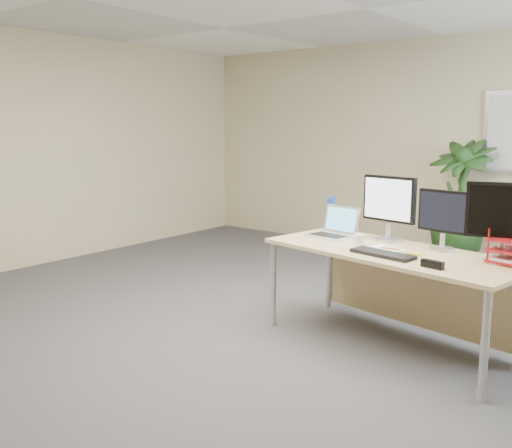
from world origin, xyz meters
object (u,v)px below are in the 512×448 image
Objects in this scene: desk at (400,268)px; monitor_left at (389,204)px; floor_plant at (459,201)px; laptop at (334,229)px; monitor_right at (444,216)px.

monitor_left is (-0.20, 0.19, 0.45)m from desk.
floor_plant reaches higher than monitor_left.
laptop is (-0.63, 0.09, 0.21)m from desk.
floor_plant is 2.61m from monitor_left.
monitor_right is at bearing -73.94° from floor_plant.
monitor_left reaches higher than monitor_right.
monitor_right is (0.46, -0.07, -0.04)m from monitor_left.
desk is at bearing -156.16° from monitor_right.
floor_plant reaches higher than laptop.
monitor_left is at bearing -83.37° from floor_plant.
monitor_left reaches higher than laptop.
laptop is at bearing 171.41° from desk.
desk is 4.55× the size of monitor_right.
laptop is (-0.13, -2.67, 0.04)m from floor_plant.
floor_plant is 3.39× the size of monitor_right.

